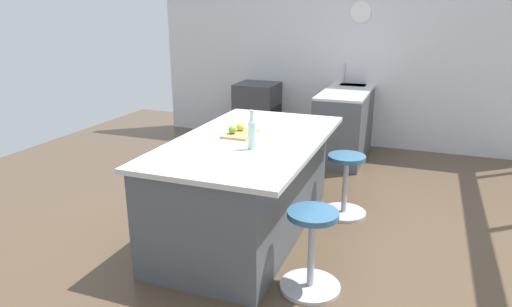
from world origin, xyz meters
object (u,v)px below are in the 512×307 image
Objects in this scene: apple_yellow at (241,127)px; apple_green at (232,130)px; stool_middle at (311,253)px; water_bottle at (252,134)px; stool_by_window at (345,187)px; cutting_board at (241,134)px; kitchen_island at (246,185)px; oven_range at (258,112)px.

apple_green is (0.12, -0.03, -0.00)m from apple_yellow.
water_bottle is (-0.38, -0.60, 0.72)m from stool_middle.
cutting_board is at bearing -54.42° from stool_by_window.
stool_by_window is 8.61× the size of apple_yellow.
apple_green reaches higher than stool_by_window.
apple_green reaches higher than kitchen_island.
kitchen_island is 1.04m from stool_middle.
stool_middle is at bearing 48.88° from kitchen_island.
cutting_board is (-0.74, -0.84, 0.61)m from stool_middle.
stool_by_window is 1.35m from water_bottle.
oven_range is at bearing -160.29° from water_bottle.
stool_middle is (1.35, 0.00, 0.00)m from stool_by_window.
cutting_board is at bearing -131.32° from stool_middle.
water_bottle is (0.97, -0.60, 0.72)m from stool_by_window.
stool_middle is at bearing 52.71° from apple_green.
kitchen_island is at bearing 18.49° from oven_range.
cutting_board is at bearing 17.57° from oven_range.
kitchen_island reaches higher than stool_middle.
cutting_board is 0.09m from apple_green.
water_bottle is at bearing -122.39° from stool_middle.
stool_by_window is at bearing 38.18° from oven_range.
apple_green is at bearing -127.29° from stool_middle.
water_bottle is at bearing 34.25° from cutting_board.
apple_green is (-0.01, -0.13, 0.49)m from kitchen_island.
apple_green is 0.23× the size of water_bottle.
apple_green is at bearing -94.57° from kitchen_island.
apple_green is (0.06, -0.05, 0.05)m from cutting_board.
oven_range is at bearing -162.43° from cutting_board.
kitchen_island is at bearing 46.69° from cutting_board.
apple_yellow reaches higher than kitchen_island.
apple_yellow is (-0.06, -0.03, 0.05)m from cutting_board.
cutting_board reaches higher than oven_range.
water_bottle reaches higher than apple_green.
kitchen_island is 0.46m from cutting_board.
oven_range is 3.03m from kitchen_island.
apple_yellow reaches higher than stool_by_window.
apple_green is (0.66, -0.90, 0.65)m from stool_by_window.
cutting_board reaches higher than stool_by_window.
oven_range is 1.45× the size of stool_middle.
cutting_board is at bearing -133.31° from kitchen_island.
oven_range reaches higher than stool_middle.
kitchen_island is 30.04× the size of apple_yellow.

